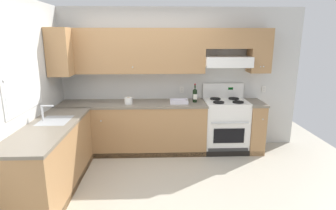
{
  "coord_description": "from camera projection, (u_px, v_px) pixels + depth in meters",
  "views": [
    {
      "loc": [
        0.19,
        -3.45,
        2.03
      ],
      "look_at": [
        0.34,
        0.7,
        1.0
      ],
      "focal_mm": 29.26,
      "sensor_mm": 36.0,
      "label": 1
    }
  ],
  "objects": [
    {
      "name": "paper_towel_roll",
      "position": [
        128.0,
        101.0,
        4.71
      ],
      "size": [
        0.13,
        0.13,
        0.12
      ],
      "color": "white",
      "rests_on": "counter_back_run"
    },
    {
      "name": "bowl",
      "position": [
        179.0,
        102.0,
        4.78
      ],
      "size": [
        0.31,
        0.22,
        0.06
      ],
      "color": "silver",
      "rests_on": "counter_back_run"
    },
    {
      "name": "wall_back",
      "position": [
        169.0,
        68.0,
        4.96
      ],
      "size": [
        4.68,
        0.57,
        2.55
      ],
      "color": "silver",
      "rests_on": "ground_plane"
    },
    {
      "name": "wall_left",
      "position": [
        26.0,
        90.0,
        3.66
      ],
      "size": [
        0.47,
        4.0,
        2.55
      ],
      "color": "silver",
      "rests_on": "ground_plane"
    },
    {
      "name": "counter_left_run",
      "position": [
        52.0,
        158.0,
        3.67
      ],
      "size": [
        0.63,
        1.91,
        1.13
      ],
      "color": "#A87A4C",
      "rests_on": "ground_plane"
    },
    {
      "name": "wine_bottle",
      "position": [
        195.0,
        95.0,
        4.83
      ],
      "size": [
        0.08,
        0.08,
        0.33
      ],
      "color": "black",
      "rests_on": "counter_back_run"
    },
    {
      "name": "stove",
      "position": [
        225.0,
        125.0,
        4.97
      ],
      "size": [
        0.76,
        0.62,
        1.2
      ],
      "color": "white",
      "rests_on": "ground_plane"
    },
    {
      "name": "counter_back_run",
      "position": [
        145.0,
        128.0,
        4.92
      ],
      "size": [
        3.6,
        0.65,
        0.91
      ],
      "color": "#A87A4C",
      "rests_on": "ground_plane"
    },
    {
      "name": "ground_plane",
      "position": [
        146.0,
        187.0,
        3.82
      ],
      "size": [
        7.04,
        7.04,
        0.0
      ],
      "primitive_type": "plane",
      "color": "#B2AA99"
    }
  ]
}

